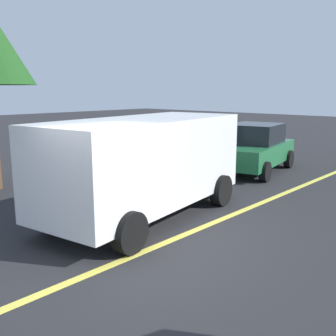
{
  "coord_description": "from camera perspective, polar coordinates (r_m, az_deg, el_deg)",
  "views": [
    {
      "loc": [
        -3.88,
        -4.71,
        2.8
      ],
      "look_at": [
        1.46,
        0.16,
        1.37
      ],
      "focal_mm": 42.15,
      "sensor_mm": 36.0,
      "label": 1
    }
  ],
  "objects": [
    {
      "name": "white_van",
      "position": [
        8.62,
        -3.48,
        0.94
      ],
      "size": [
        5.44,
        2.87,
        2.2
      ],
      "color": "white",
      "rests_on": "ground_plane"
    },
    {
      "name": "ground_plane",
      "position": [
        6.71,
        -7.61,
        -13.55
      ],
      "size": [
        80.0,
        80.0,
        0.0
      ],
      "primitive_type": "plane",
      "color": "#262628"
    },
    {
      "name": "car_green_behind_van",
      "position": [
        14.07,
        12.25,
        2.86
      ],
      "size": [
        4.22,
        2.6,
        1.65
      ],
      "color": "#236B3D",
      "rests_on": "ground_plane"
    },
    {
      "name": "lane_marking_centre",
      "position": [
        8.79,
        7.62,
        -7.43
      ],
      "size": [
        28.0,
        0.16,
        0.01
      ],
      "primitive_type": "cube",
      "color": "#E0D14C"
    }
  ]
}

